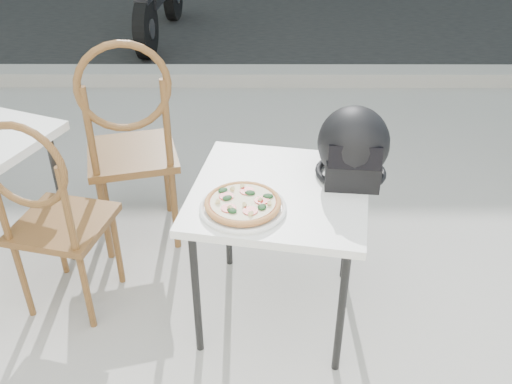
{
  "coord_description": "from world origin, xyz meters",
  "views": [
    {
      "loc": [
        0.11,
        -1.76,
        1.92
      ],
      "look_at": [
        0.11,
        0.09,
        0.72
      ],
      "focal_mm": 40.0,
      "sensor_mm": 36.0,
      "label": 1
    }
  ],
  "objects_px": {
    "helmet": "(353,148)",
    "cafe_chair_main": "(130,136)",
    "cafe_table_main": "(280,201)",
    "plate": "(243,208)",
    "pizza": "(243,203)",
    "cafe_chair_side": "(49,209)"
  },
  "relations": [
    {
      "from": "cafe_table_main",
      "to": "plate",
      "type": "height_order",
      "value": "plate"
    },
    {
      "from": "cafe_chair_side",
      "to": "cafe_chair_main",
      "type": "bearing_deg",
      "value": -102.97
    },
    {
      "from": "cafe_table_main",
      "to": "cafe_chair_main",
      "type": "height_order",
      "value": "cafe_chair_main"
    },
    {
      "from": "pizza",
      "to": "cafe_chair_main",
      "type": "relative_size",
      "value": 0.28
    },
    {
      "from": "helmet",
      "to": "cafe_chair_main",
      "type": "xyz_separation_m",
      "value": [
        -1.01,
        0.43,
        -0.17
      ]
    },
    {
      "from": "cafe_table_main",
      "to": "plate",
      "type": "bearing_deg",
      "value": -134.21
    },
    {
      "from": "cafe_table_main",
      "to": "cafe_chair_main",
      "type": "bearing_deg",
      "value": 143.65
    },
    {
      "from": "pizza",
      "to": "helmet",
      "type": "height_order",
      "value": "helmet"
    },
    {
      "from": "cafe_table_main",
      "to": "plate",
      "type": "distance_m",
      "value": 0.22
    },
    {
      "from": "plate",
      "to": "cafe_chair_main",
      "type": "bearing_deg",
      "value": 129.95
    },
    {
      "from": "helmet",
      "to": "cafe_chair_main",
      "type": "bearing_deg",
      "value": 162.76
    },
    {
      "from": "helmet",
      "to": "pizza",
      "type": "bearing_deg",
      "value": -145.07
    },
    {
      "from": "cafe_table_main",
      "to": "pizza",
      "type": "distance_m",
      "value": 0.23
    },
    {
      "from": "plate",
      "to": "cafe_chair_main",
      "type": "xyz_separation_m",
      "value": [
        -0.57,
        0.68,
        -0.04
      ]
    },
    {
      "from": "pizza",
      "to": "cafe_chair_main",
      "type": "bearing_deg",
      "value": 129.97
    },
    {
      "from": "cafe_chair_main",
      "to": "cafe_chair_side",
      "type": "height_order",
      "value": "cafe_chair_main"
    },
    {
      "from": "helmet",
      "to": "cafe_chair_side",
      "type": "xyz_separation_m",
      "value": [
        -1.27,
        -0.09,
        -0.25
      ]
    },
    {
      "from": "pizza",
      "to": "cafe_chair_main",
      "type": "xyz_separation_m",
      "value": [
        -0.57,
        0.68,
        -0.07
      ]
    },
    {
      "from": "cafe_table_main",
      "to": "cafe_chair_side",
      "type": "height_order",
      "value": "cafe_chair_side"
    },
    {
      "from": "cafe_table_main",
      "to": "cafe_chair_side",
      "type": "relative_size",
      "value": 0.81
    },
    {
      "from": "cafe_table_main",
      "to": "cafe_chair_main",
      "type": "distance_m",
      "value": 0.89
    },
    {
      "from": "pizza",
      "to": "cafe_table_main",
      "type": "bearing_deg",
      "value": 45.76
    }
  ]
}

